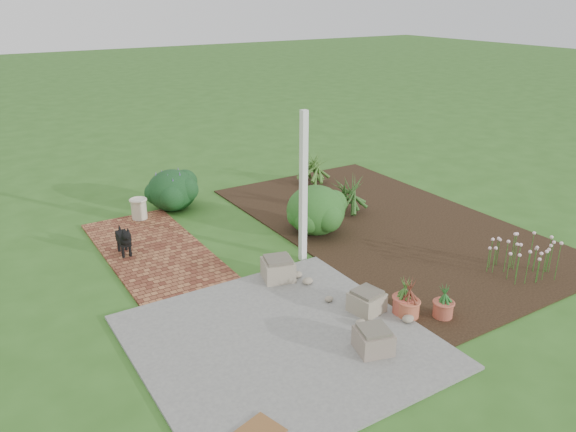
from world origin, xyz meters
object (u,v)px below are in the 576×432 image
black_dog (124,238)px  stone_trough_near (373,341)px  cream_ceramic_urn (139,209)px  evergreen_shrub (316,209)px

black_dog → stone_trough_near: bearing=-65.3°
black_dog → cream_ceramic_urn: size_ratio=1.48×
cream_ceramic_urn → stone_trough_near: bearing=-79.9°
black_dog → cream_ceramic_urn: 1.65m
black_dog → evergreen_shrub: size_ratio=0.55×
stone_trough_near → black_dog: bearing=112.3°
stone_trough_near → cream_ceramic_urn: 5.87m
stone_trough_near → evergreen_shrub: (1.51, 3.44, 0.31)m
stone_trough_near → evergreen_shrub: size_ratio=0.38×
stone_trough_near → cream_ceramic_urn: bearing=100.1°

